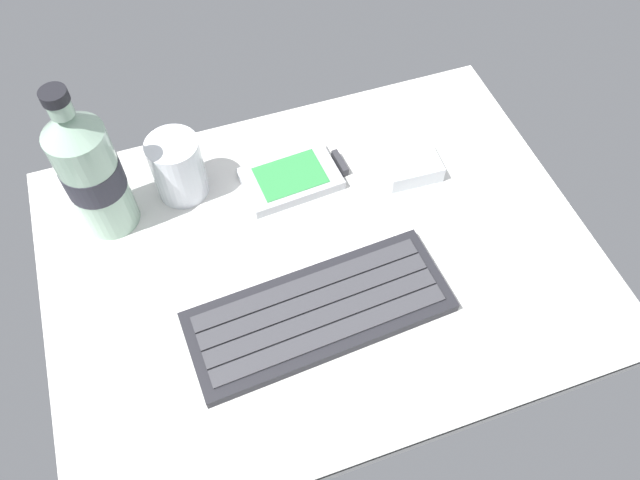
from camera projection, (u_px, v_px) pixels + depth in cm
name	position (u px, v px, depth cm)	size (l,w,h in cm)	color
ground_plane	(321.00, 260.00, 73.12)	(64.00, 48.00, 2.80)	silver
keyboard	(319.00, 312.00, 67.32)	(29.62, 12.74, 1.70)	#232328
handheld_device	(295.00, 177.00, 77.92)	(13.19, 8.48, 1.50)	#B7BABF
juice_cup	(178.00, 169.00, 74.52)	(6.40, 6.40, 8.50)	silver
water_bottle	(91.00, 171.00, 67.75)	(6.73, 6.73, 20.80)	#9EC1A8
charger_block	(411.00, 166.00, 78.38)	(7.00, 5.60, 2.40)	silver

